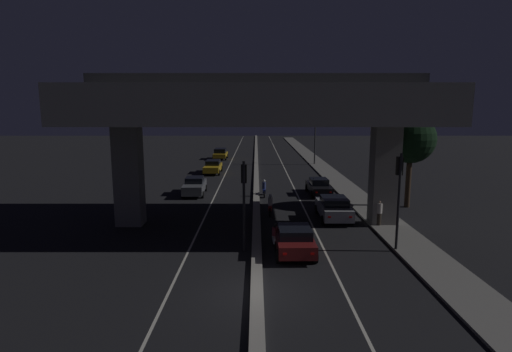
# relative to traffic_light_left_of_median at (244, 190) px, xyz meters

# --- Properties ---
(ground_plane) EXTENTS (200.00, 200.00, 0.00)m
(ground_plane) POSITION_rel_traffic_light_left_of_median_xyz_m (0.66, -5.03, -3.28)
(ground_plane) COLOR black
(lane_line_left_inner) EXTENTS (0.12, 126.00, 0.00)m
(lane_line_left_inner) POSITION_rel_traffic_light_left_of_median_xyz_m (-2.95, 29.97, -3.28)
(lane_line_left_inner) COLOR beige
(lane_line_left_inner) RESTS_ON ground_plane
(lane_line_right_inner) EXTENTS (0.12, 126.00, 0.00)m
(lane_line_right_inner) POSITION_rel_traffic_light_left_of_median_xyz_m (4.27, 29.97, -3.28)
(lane_line_right_inner) COLOR beige
(lane_line_right_inner) RESTS_ON ground_plane
(median_divider) EXTENTS (0.52, 126.00, 0.21)m
(median_divider) POSITION_rel_traffic_light_left_of_median_xyz_m (0.66, 29.97, -3.18)
(median_divider) COLOR gray
(median_divider) RESTS_ON ground_plane
(sidewalk_right) EXTENTS (2.47, 126.00, 0.13)m
(sidewalk_right) POSITION_rel_traffic_light_left_of_median_xyz_m (9.16, 22.97, -3.21)
(sidewalk_right) COLOR slate
(sidewalk_right) RESTS_ON ground_plane
(elevated_overpass) EXTENTS (21.15, 10.92, 9.60)m
(elevated_overpass) POSITION_rel_traffic_light_left_of_median_xyz_m (0.66, 4.93, 4.14)
(elevated_overpass) COLOR gray
(elevated_overpass) RESTS_ON ground_plane
(traffic_light_left_of_median) EXTENTS (0.30, 0.49, 4.80)m
(traffic_light_left_of_median) POSITION_rel_traffic_light_left_of_median_xyz_m (0.00, 0.00, 0.00)
(traffic_light_left_of_median) COLOR black
(traffic_light_left_of_median) RESTS_ON ground_plane
(traffic_light_right_of_median) EXTENTS (0.30, 0.49, 5.21)m
(traffic_light_right_of_median) POSITION_rel_traffic_light_left_of_median_xyz_m (8.03, -0.00, 0.27)
(traffic_light_right_of_median) COLOR black
(traffic_light_right_of_median) RESTS_ON ground_plane
(street_lamp) EXTENTS (2.48, 0.32, 7.97)m
(street_lamp) POSITION_rel_traffic_light_left_of_median_xyz_m (8.24, 33.59, 1.46)
(street_lamp) COLOR #2D2D30
(street_lamp) RESTS_ON ground_plane
(car_dark_red_lead) EXTENTS (2.06, 3.96, 1.47)m
(car_dark_red_lead) POSITION_rel_traffic_light_left_of_median_xyz_m (2.60, -0.48, -2.50)
(car_dark_red_lead) COLOR #591414
(car_dark_red_lead) RESTS_ON ground_plane
(car_silver_second) EXTENTS (2.08, 4.51, 1.56)m
(car_silver_second) POSITION_rel_traffic_light_left_of_median_xyz_m (5.92, 6.20, -2.47)
(car_silver_second) COLOR gray
(car_silver_second) RESTS_ON ground_plane
(car_black_third) EXTENTS (1.94, 4.50, 1.45)m
(car_black_third) POSITION_rel_traffic_light_left_of_median_xyz_m (6.15, 14.24, -2.55)
(car_black_third) COLOR black
(car_black_third) RESTS_ON ground_plane
(car_grey_lead_oncoming) EXTENTS (1.97, 4.55, 1.55)m
(car_grey_lead_oncoming) POSITION_rel_traffic_light_left_of_median_xyz_m (-4.78, 14.23, -2.51)
(car_grey_lead_oncoming) COLOR #515459
(car_grey_lead_oncoming) RESTS_ON ground_plane
(car_taxi_yellow_second_oncoming) EXTENTS (1.97, 4.78, 1.53)m
(car_taxi_yellow_second_oncoming) POSITION_rel_traffic_light_left_of_median_xyz_m (-4.44, 26.18, -2.48)
(car_taxi_yellow_second_oncoming) COLOR gold
(car_taxi_yellow_second_oncoming) RESTS_ON ground_plane
(car_taxi_yellow_third_oncoming) EXTENTS (2.09, 4.36, 1.63)m
(car_taxi_yellow_third_oncoming) POSITION_rel_traffic_light_left_of_median_xyz_m (-4.77, 39.83, -2.42)
(car_taxi_yellow_third_oncoming) COLOR gold
(car_taxi_yellow_third_oncoming) RESTS_ON ground_plane
(motorcycle_white_filtering_near) EXTENTS (0.33, 1.92, 1.33)m
(motorcycle_white_filtering_near) POSITION_rel_traffic_light_left_of_median_xyz_m (1.65, 0.59, -2.71)
(motorcycle_white_filtering_near) COLOR black
(motorcycle_white_filtering_near) RESTS_ON ground_plane
(motorcycle_red_filtering_mid) EXTENTS (0.34, 1.84, 1.48)m
(motorcycle_red_filtering_mid) POSITION_rel_traffic_light_left_of_median_xyz_m (1.64, 7.35, -2.65)
(motorcycle_red_filtering_mid) COLOR black
(motorcycle_red_filtering_mid) RESTS_ON ground_plane
(motorcycle_blue_filtering_far) EXTENTS (0.32, 1.79, 1.46)m
(motorcycle_blue_filtering_far) POSITION_rel_traffic_light_left_of_median_xyz_m (1.32, 13.46, -2.65)
(motorcycle_blue_filtering_far) COLOR black
(motorcycle_blue_filtering_far) RESTS_ON ground_plane
(pedestrian_on_sidewalk) EXTENTS (0.38, 0.38, 1.63)m
(pedestrian_on_sidewalk) POSITION_rel_traffic_light_left_of_median_xyz_m (8.45, 4.35, -2.34)
(pedestrian_on_sidewalk) COLOR #2D261E
(pedestrian_on_sidewalk) RESTS_ON sidewalk_right
(roadside_tree_kerbside_near) EXTENTS (3.66, 3.66, 7.07)m
(roadside_tree_kerbside_near) POSITION_rel_traffic_light_left_of_median_xyz_m (12.24, 9.64, 1.92)
(roadside_tree_kerbside_near) COLOR #38281C
(roadside_tree_kerbside_near) RESTS_ON ground_plane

